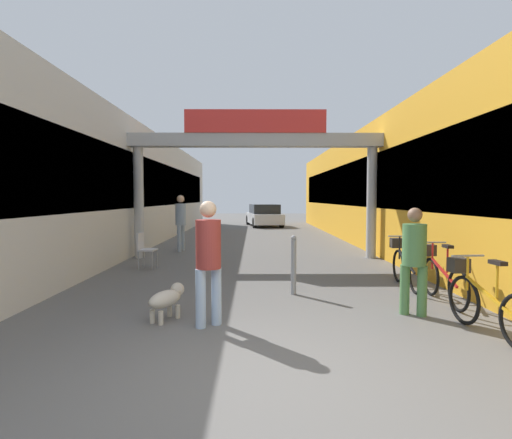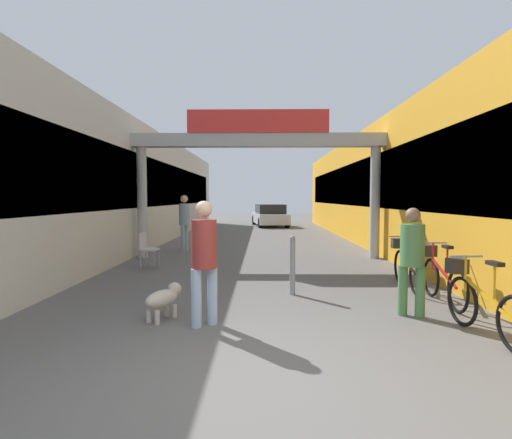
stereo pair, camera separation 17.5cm
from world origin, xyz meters
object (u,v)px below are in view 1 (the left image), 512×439
Objects in this scene: cafe_chair_aluminium_nearer at (144,247)px; parked_car_white at (264,216)px; bollard_post_metal at (294,264)px; bicycle_orange_nearest at (484,300)px; pedestrian_companion at (414,255)px; bicycle_black_third at (405,264)px; dog_on_leash at (168,298)px; pedestrian_with_dog at (208,255)px; bicycle_red_second at (441,275)px; pedestrian_carrying_crate at (181,219)px.

cafe_chair_aluminium_nearer is 0.21× the size of parked_car_white.
bicycle_orange_nearest is at bearing -43.51° from bollard_post_metal.
bicycle_black_third is at bearing 72.75° from pedestrian_companion.
bicycle_orange_nearest is (0.57, -0.82, -0.47)m from pedestrian_companion.
dog_on_leash is at bearing -142.75° from bollard_post_metal.
pedestrian_companion is 3.64m from dog_on_leash.
pedestrian_with_dog is at bearing -126.87° from bollard_post_metal.
bicycle_orange_nearest is 7.29m from cafe_chair_aluminium_nearer.
parked_car_white is (-2.51, 17.71, 0.21)m from bicycle_red_second.
pedestrian_companion is 0.38× the size of parked_car_white.
dog_on_leash is (-0.62, 0.29, -0.67)m from pedestrian_with_dog.
cafe_chair_aluminium_nearer is at bearing 115.32° from pedestrian_with_dog.
pedestrian_with_dog is 7.77m from pedestrian_carrying_crate.
pedestrian_companion is at bearing -134.35° from bicycle_red_second.
pedestrian_companion is 18.58m from parked_car_white.
cafe_chair_aluminium_nearer is (-2.06, 4.35, -0.43)m from pedestrian_with_dog.
bicycle_red_second is at bearing 12.80° from dog_on_leash.
bicycle_orange_nearest and bicycle_red_second have the same top height.
dog_on_leash is at bearing -81.11° from pedestrian_carrying_crate.
pedestrian_carrying_crate is 8.37m from bicycle_red_second.
bicycle_black_third is at bearing 34.02° from pedestrian_with_dog.
bicycle_red_second is 1.58× the size of bollard_post_metal.
parked_car_white is (2.99, 11.42, -0.40)m from pedestrian_carrying_crate.
bicycle_orange_nearest is 1.90× the size of cafe_chair_aluminium_nearer.
bicycle_red_second is 1.14m from bicycle_black_third.
pedestrian_carrying_crate is 2.62× the size of dog_on_leash.
pedestrian_carrying_crate is at bearing 103.06° from pedestrian_with_dog.
bicycle_red_second is (3.74, 1.28, -0.53)m from pedestrian_with_dog.
pedestrian_with_dog is at bearing -64.68° from cafe_chair_aluminium_nearer.
bicycle_orange_nearest is 1.00× the size of bicycle_black_third.
pedestrian_carrying_crate is 1.07× the size of bicycle_red_second.
bollard_post_metal is at bearing 37.25° from dog_on_leash.
dog_on_leash is 0.41× the size of bicycle_red_second.
bicycle_red_second is 2.47m from bollard_post_metal.
cafe_chair_aluminium_nearer is at bearing 109.52° from dog_on_leash.
dog_on_leash is 4.47m from bicycle_red_second.
pedestrian_companion is at bearing 3.15° from dog_on_leash.
bollard_post_metal is at bearing -62.04° from pedestrian_carrying_crate.
bollard_post_metal is at bearing 142.11° from pedestrian_companion.
bollard_post_metal is (-2.24, -0.64, 0.11)m from bicycle_black_third.
bicycle_red_second is (5.50, -6.29, -0.61)m from pedestrian_carrying_crate.
pedestrian_companion is 0.94× the size of bicycle_orange_nearest.
parked_car_white is at bearing 96.78° from bicycle_orange_nearest.
bicycle_red_second is at bearing -48.82° from pedestrian_carrying_crate.
dog_on_leash is at bearing -176.85° from pedestrian_companion.
pedestrian_with_dog reaches higher than bicycle_red_second.
dog_on_leash is 4.69m from bicycle_black_third.
pedestrian_companion is 1.79× the size of cafe_chair_aluminium_nearer.
pedestrian_with_dog reaches higher than bicycle_orange_nearest.
bicycle_red_second is at bearing 45.65° from pedestrian_companion.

